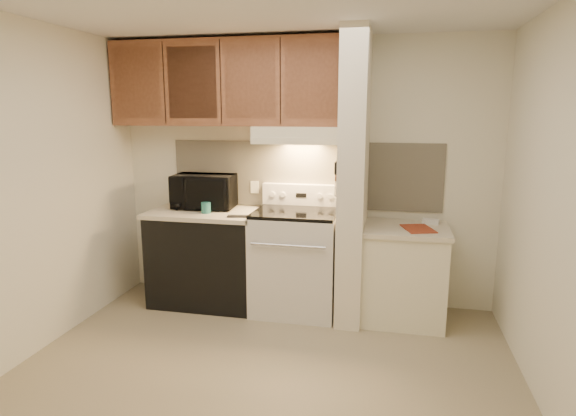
% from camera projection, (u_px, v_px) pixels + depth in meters
% --- Properties ---
extents(floor, '(3.60, 3.60, 0.00)m').
position_uv_depth(floor, '(264.00, 373.00, 3.43)').
color(floor, tan).
rests_on(floor, ground).
extents(ceiling, '(3.60, 3.60, 0.00)m').
position_uv_depth(ceiling, '(260.00, 0.00, 2.93)').
color(ceiling, white).
rests_on(ceiling, wall_back).
extents(wall_back, '(3.60, 2.50, 0.02)m').
position_uv_depth(wall_back, '(303.00, 173.00, 4.62)').
color(wall_back, white).
rests_on(wall_back, floor).
extents(wall_left, '(0.02, 3.00, 2.50)m').
position_uv_depth(wall_left, '(27.00, 192.00, 3.55)').
color(wall_left, white).
rests_on(wall_left, floor).
extents(wall_right, '(0.02, 3.00, 2.50)m').
position_uv_depth(wall_right, '(560.00, 213.00, 2.81)').
color(wall_right, white).
rests_on(wall_right, floor).
extents(backsplash, '(2.60, 0.02, 0.63)m').
position_uv_depth(backsplash, '(303.00, 175.00, 4.61)').
color(backsplash, beige).
rests_on(backsplash, wall_back).
extents(range_body, '(0.76, 0.65, 0.92)m').
position_uv_depth(range_body, '(296.00, 263.00, 4.44)').
color(range_body, silver).
rests_on(range_body, floor).
extents(oven_window, '(0.50, 0.01, 0.30)m').
position_uv_depth(oven_window, '(289.00, 269.00, 4.13)').
color(oven_window, black).
rests_on(oven_window, range_body).
extents(oven_handle, '(0.65, 0.02, 0.02)m').
position_uv_depth(oven_handle, '(288.00, 246.00, 4.05)').
color(oven_handle, silver).
rests_on(oven_handle, range_body).
extents(cooktop, '(0.74, 0.64, 0.03)m').
position_uv_depth(cooktop, '(296.00, 212.00, 4.35)').
color(cooktop, black).
rests_on(cooktop, range_body).
extents(range_backguard, '(0.76, 0.08, 0.20)m').
position_uv_depth(range_backguard, '(302.00, 195.00, 4.60)').
color(range_backguard, silver).
rests_on(range_backguard, range_body).
extents(range_display, '(0.10, 0.01, 0.04)m').
position_uv_depth(range_display, '(301.00, 195.00, 4.56)').
color(range_display, black).
rests_on(range_display, range_backguard).
extents(range_knob_left_outer, '(0.05, 0.02, 0.05)m').
position_uv_depth(range_knob_left_outer, '(272.00, 194.00, 4.61)').
color(range_knob_left_outer, silver).
rests_on(range_knob_left_outer, range_backguard).
extents(range_knob_left_inner, '(0.05, 0.02, 0.05)m').
position_uv_depth(range_knob_left_inner, '(283.00, 195.00, 4.59)').
color(range_knob_left_inner, silver).
rests_on(range_knob_left_inner, range_backguard).
extents(range_knob_right_inner, '(0.05, 0.02, 0.05)m').
position_uv_depth(range_knob_right_inner, '(320.00, 196.00, 4.52)').
color(range_knob_right_inner, silver).
rests_on(range_knob_right_inner, range_backguard).
extents(range_knob_right_outer, '(0.05, 0.02, 0.05)m').
position_uv_depth(range_knob_right_outer, '(330.00, 196.00, 4.50)').
color(range_knob_right_outer, silver).
rests_on(range_knob_right_outer, range_backguard).
extents(dishwasher_front, '(1.00, 0.63, 0.87)m').
position_uv_depth(dishwasher_front, '(207.00, 259.00, 4.64)').
color(dishwasher_front, black).
rests_on(dishwasher_front, floor).
extents(left_countertop, '(1.04, 0.67, 0.04)m').
position_uv_depth(left_countertop, '(205.00, 213.00, 4.55)').
color(left_countertop, beige).
rests_on(left_countertop, dishwasher_front).
extents(spoon_rest, '(0.21, 0.10, 0.01)m').
position_uv_depth(spoon_rest, '(239.00, 216.00, 4.27)').
color(spoon_rest, black).
rests_on(spoon_rest, left_countertop).
extents(teal_jar, '(0.10, 0.10, 0.10)m').
position_uv_depth(teal_jar, '(206.00, 208.00, 4.43)').
color(teal_jar, '#27706A').
rests_on(teal_jar, left_countertop).
extents(outlet, '(0.08, 0.01, 0.12)m').
position_uv_depth(outlet, '(255.00, 187.00, 4.72)').
color(outlet, '#F3EDCA').
rests_on(outlet, backsplash).
extents(microwave, '(0.61, 0.44, 0.32)m').
position_uv_depth(microwave, '(205.00, 191.00, 4.66)').
color(microwave, black).
rests_on(microwave, left_countertop).
extents(partition_pillar, '(0.22, 0.70, 2.50)m').
position_uv_depth(partition_pillar, '(354.00, 180.00, 4.18)').
color(partition_pillar, white).
rests_on(partition_pillar, floor).
extents(pillar_trim, '(0.01, 0.70, 0.04)m').
position_uv_depth(pillar_trim, '(340.00, 174.00, 4.19)').
color(pillar_trim, brown).
rests_on(pillar_trim, partition_pillar).
extents(knife_strip, '(0.02, 0.42, 0.04)m').
position_uv_depth(knife_strip, '(339.00, 172.00, 4.14)').
color(knife_strip, black).
rests_on(knife_strip, partition_pillar).
extents(knife_blade_a, '(0.01, 0.03, 0.16)m').
position_uv_depth(knife_blade_a, '(335.00, 186.00, 4.00)').
color(knife_blade_a, silver).
rests_on(knife_blade_a, knife_strip).
extents(knife_handle_a, '(0.02, 0.02, 0.10)m').
position_uv_depth(knife_handle_a, '(336.00, 168.00, 3.97)').
color(knife_handle_a, black).
rests_on(knife_handle_a, knife_strip).
extents(knife_blade_b, '(0.01, 0.04, 0.18)m').
position_uv_depth(knife_blade_b, '(336.00, 186.00, 4.07)').
color(knife_blade_b, silver).
rests_on(knife_blade_b, knife_strip).
extents(knife_handle_b, '(0.02, 0.02, 0.10)m').
position_uv_depth(knife_handle_b, '(337.00, 167.00, 4.05)').
color(knife_handle_b, black).
rests_on(knife_handle_b, knife_strip).
extents(knife_blade_c, '(0.01, 0.04, 0.20)m').
position_uv_depth(knife_blade_c, '(338.00, 185.00, 4.18)').
color(knife_blade_c, silver).
rests_on(knife_blade_c, knife_strip).
extents(knife_handle_c, '(0.02, 0.02, 0.10)m').
position_uv_depth(knife_handle_c, '(338.00, 166.00, 4.14)').
color(knife_handle_c, black).
rests_on(knife_handle_c, knife_strip).
extents(knife_blade_d, '(0.01, 0.04, 0.16)m').
position_uv_depth(knife_blade_d, '(339.00, 182.00, 4.25)').
color(knife_blade_d, silver).
rests_on(knife_blade_d, knife_strip).
extents(knife_handle_d, '(0.02, 0.02, 0.10)m').
position_uv_depth(knife_handle_d, '(339.00, 165.00, 4.21)').
color(knife_handle_d, black).
rests_on(knife_handle_d, knife_strip).
extents(knife_blade_e, '(0.01, 0.04, 0.18)m').
position_uv_depth(knife_blade_e, '(339.00, 182.00, 4.31)').
color(knife_blade_e, silver).
rests_on(knife_blade_e, knife_strip).
extents(knife_handle_e, '(0.02, 0.02, 0.10)m').
position_uv_depth(knife_handle_e, '(340.00, 164.00, 4.27)').
color(knife_handle_e, black).
rests_on(knife_handle_e, knife_strip).
extents(oven_mitt, '(0.03, 0.11, 0.25)m').
position_uv_depth(oven_mitt, '(340.00, 183.00, 4.38)').
color(oven_mitt, gray).
rests_on(oven_mitt, partition_pillar).
extents(right_cab_base, '(0.70, 0.60, 0.81)m').
position_uv_depth(right_cab_base, '(403.00, 276.00, 4.25)').
color(right_cab_base, '#F3EDCA').
rests_on(right_cab_base, floor).
extents(right_countertop, '(0.74, 0.64, 0.04)m').
position_uv_depth(right_countertop, '(406.00, 229.00, 4.16)').
color(right_countertop, beige).
rests_on(right_countertop, right_cab_base).
extents(red_folder, '(0.31, 0.36, 0.01)m').
position_uv_depth(red_folder, '(418.00, 229.00, 4.08)').
color(red_folder, maroon).
rests_on(red_folder, right_countertop).
extents(white_box, '(0.16, 0.12, 0.04)m').
position_uv_depth(white_box, '(431.00, 221.00, 4.28)').
color(white_box, white).
rests_on(white_box, right_countertop).
extents(range_hood, '(0.78, 0.44, 0.15)m').
position_uv_depth(range_hood, '(299.00, 135.00, 4.33)').
color(range_hood, '#F3EDCA').
rests_on(range_hood, upper_cabinets).
extents(hood_lip, '(0.78, 0.04, 0.06)m').
position_uv_depth(hood_lip, '(294.00, 141.00, 4.14)').
color(hood_lip, '#F3EDCA').
rests_on(hood_lip, range_hood).
extents(upper_cabinets, '(2.18, 0.33, 0.77)m').
position_uv_depth(upper_cabinets, '(227.00, 83.00, 4.43)').
color(upper_cabinets, brown).
rests_on(upper_cabinets, wall_back).
extents(cab_door_a, '(0.46, 0.01, 0.63)m').
position_uv_depth(cab_door_a, '(137.00, 83.00, 4.44)').
color(cab_door_a, brown).
rests_on(cab_door_a, upper_cabinets).
extents(cab_gap_a, '(0.01, 0.01, 0.73)m').
position_uv_depth(cab_gap_a, '(164.00, 83.00, 4.39)').
color(cab_gap_a, black).
rests_on(cab_gap_a, upper_cabinets).
extents(cab_door_b, '(0.46, 0.01, 0.63)m').
position_uv_depth(cab_door_b, '(192.00, 83.00, 4.33)').
color(cab_door_b, brown).
rests_on(cab_door_b, upper_cabinets).
extents(cab_gap_b, '(0.01, 0.01, 0.73)m').
position_uv_depth(cab_gap_b, '(221.00, 82.00, 4.27)').
color(cab_gap_b, black).
rests_on(cab_gap_b, upper_cabinets).
extents(cab_door_c, '(0.46, 0.01, 0.63)m').
position_uv_depth(cab_door_c, '(250.00, 82.00, 4.22)').
color(cab_door_c, brown).
rests_on(cab_door_c, upper_cabinets).
extents(cab_gap_c, '(0.01, 0.01, 0.73)m').
position_uv_depth(cab_gap_c, '(280.00, 82.00, 4.16)').
color(cab_gap_c, black).
rests_on(cab_gap_c, upper_cabinets).
extents(cab_door_d, '(0.46, 0.01, 0.63)m').
position_uv_depth(cab_door_d, '(311.00, 81.00, 4.10)').
color(cab_door_d, brown).
rests_on(cab_door_d, upper_cabinets).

